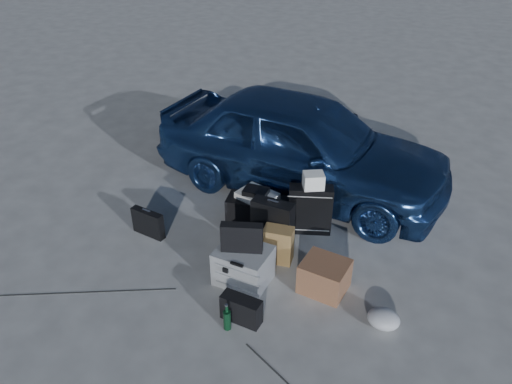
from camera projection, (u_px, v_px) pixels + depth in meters
The scene contains 16 objects.
ground at pixel (243, 285), 5.22m from camera, with size 60.00×60.00×0.00m, color #B3B3AE.
car at pixel (301, 144), 6.54m from camera, with size 1.56×3.88×1.32m, color #2B5293.
pelican_case at pixel (244, 265), 5.19m from camera, with size 0.54×0.44×0.39m, color gray.
laptop_bag at pixel (242, 238), 5.01m from camera, with size 0.42×0.11×0.32m, color black.
briefcase at pixel (148, 223), 5.88m from camera, with size 0.42×0.09×0.33m, color black.
suitcase_left at pixel (272, 225), 5.61m from camera, with size 0.47×0.17×0.61m, color black.
suitcase_right at pixel (310, 209), 5.87m from camera, with size 0.51×0.18×0.61m, color black.
white_carton at pixel (313, 181), 5.66m from camera, with size 0.23×0.18×0.18m, color white.
duffel_bag at pixel (258, 212), 6.05m from camera, with size 0.74×0.32×0.37m, color black.
flat_box_white at pixel (257, 196), 5.94m from camera, with size 0.45×0.33×0.08m, color white.
flat_box_black at pixel (256, 191), 5.89m from camera, with size 0.29×0.20×0.06m, color black.
kraft_bag at pixel (278, 245), 5.46m from camera, with size 0.32×0.19×0.42m, color olive.
cardboard_box at pixel (324, 276), 5.09m from camera, with size 0.45×0.40×0.34m, color #8C5D3D.
plastic_bag at pixel (384, 319), 4.70m from camera, with size 0.31×0.27×0.17m, color #B8BABF.
messenger_bag at pixel (241, 309), 4.74m from camera, with size 0.39×0.15×0.28m, color black.
green_bottle at pixel (227, 317), 4.64m from camera, with size 0.07×0.07×0.29m, color black.
Camera 1 is at (1.13, -3.74, 3.60)m, focal length 35.00 mm.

